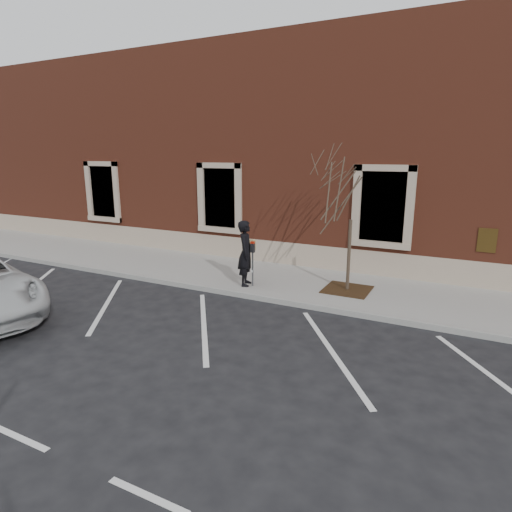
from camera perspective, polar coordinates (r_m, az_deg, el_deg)
The scene contains 9 objects.
ground at distance 12.35m, azimuth -1.27°, elevation -5.55°, with size 120.00×120.00×0.00m, color #28282B.
sidewalk_near at distance 13.82m, azimuth 2.17°, elevation -3.14°, with size 40.00×3.50×0.15m, color #9D9994.
curb_near at distance 12.28m, azimuth -1.38°, elevation -5.29°, with size 40.00×0.12×0.15m, color #9E9E99.
parking_stripes at distance 10.59m, azimuth -6.97°, elevation -8.97°, with size 28.00×4.40×0.01m, color silver, non-canonical shape.
building_civic at distance 18.85m, azimuth 10.17°, elevation 13.20°, with size 40.00×8.62×8.00m.
man at distance 12.76m, azimuth -1.36°, elevation 0.37°, with size 0.72×0.47×1.97m, color black.
parking_meter at distance 12.66m, azimuth -0.45°, elevation 0.11°, with size 0.12×0.09×1.36m.
tree_grate at distance 12.80m, azimuth 12.05°, elevation -4.38°, with size 1.29×1.29×0.03m, color #3C2713.
sapling at distance 12.26m, azimuth 12.65°, elevation 7.34°, with size 2.26×2.26×3.77m.
Camera 1 is at (5.53, -10.28, 4.04)m, focal length 30.00 mm.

